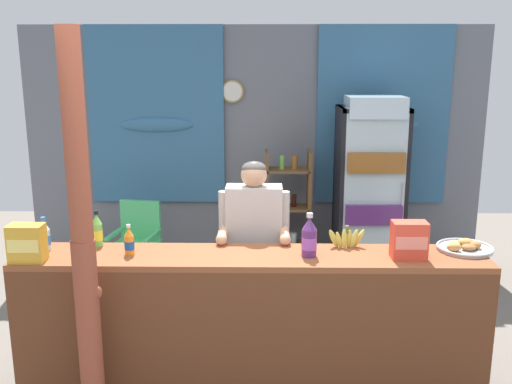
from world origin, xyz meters
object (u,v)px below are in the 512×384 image
(soda_bottle_lime_soda, at_px, (97,231))
(snack_box_crackers, at_px, (409,240))
(bottle_shelf_rack, at_px, (287,212))
(shopkeeper, at_px, (254,237))
(soda_bottle_orange_soda, at_px, (129,242))
(timber_post, at_px, (83,249))
(soda_bottle_grape_soda, at_px, (309,238))
(plastic_lawn_chair, at_px, (137,239))
(snack_box_choco_powder, at_px, (27,243))
(pastry_tray, at_px, (465,247))
(stall_counter, at_px, (251,317))
(banana_bunch, at_px, (347,239))
(drink_fridge, at_px, (370,183))
(soda_bottle_water, at_px, (44,236))

(soda_bottle_lime_soda, xyz_separation_m, snack_box_crackers, (2.09, -0.22, 0.02))
(bottle_shelf_rack, height_order, soda_bottle_lime_soda, bottle_shelf_rack)
(shopkeeper, relative_size, soda_bottle_orange_soda, 7.40)
(soda_bottle_lime_soda, bearing_deg, shopkeeper, 15.45)
(timber_post, relative_size, soda_bottle_lime_soda, 9.69)
(shopkeeper, distance_m, soda_bottle_grape_soda, 0.63)
(soda_bottle_grape_soda, xyz_separation_m, snack_box_crackers, (0.64, -0.03, -0.00))
(plastic_lawn_chair, distance_m, snack_box_choco_powder, 2.11)
(soda_bottle_grape_soda, bearing_deg, soda_bottle_orange_soda, 179.37)
(snack_box_choco_powder, xyz_separation_m, pastry_tray, (2.87, 0.26, -0.10))
(stall_counter, height_order, banana_bunch, banana_bunch)
(stall_counter, distance_m, banana_bunch, 0.84)
(plastic_lawn_chair, bearing_deg, shopkeeper, -49.12)
(stall_counter, bearing_deg, drink_fridge, 61.93)
(plastic_lawn_chair, bearing_deg, soda_bottle_water, -96.52)
(timber_post, bearing_deg, soda_bottle_lime_soda, 98.49)
(soda_bottle_orange_soda, bearing_deg, stall_counter, -6.58)
(timber_post, height_order, snack_box_crackers, timber_post)
(stall_counter, relative_size, bottle_shelf_rack, 2.33)
(soda_bottle_orange_soda, bearing_deg, drink_fridge, 46.51)
(timber_post, distance_m, plastic_lawn_chair, 2.37)
(drink_fridge, relative_size, pastry_tray, 5.06)
(soda_bottle_orange_soda, xyz_separation_m, banana_bunch, (1.46, 0.17, -0.03))
(banana_bunch, bearing_deg, soda_bottle_water, -177.51)
(plastic_lawn_chair, height_order, banana_bunch, banana_bunch)
(shopkeeper, bearing_deg, soda_bottle_lime_soda, -164.55)
(shopkeeper, height_order, pastry_tray, shopkeeper)
(timber_post, height_order, drink_fridge, timber_post)
(timber_post, height_order, soda_bottle_lime_soda, timber_post)
(soda_bottle_orange_soda, relative_size, banana_bunch, 0.77)
(plastic_lawn_chair, relative_size, soda_bottle_orange_soda, 4.15)
(snack_box_crackers, bearing_deg, soda_bottle_lime_soda, 174.06)
(soda_bottle_grape_soda, height_order, soda_bottle_water, soda_bottle_grape_soda)
(timber_post, xyz_separation_m, banana_bunch, (1.64, 0.56, -0.11))
(soda_bottle_orange_soda, height_order, pastry_tray, soda_bottle_orange_soda)
(bottle_shelf_rack, xyz_separation_m, snack_box_choco_powder, (-1.75, -2.34, 0.42))
(soda_bottle_grape_soda, xyz_separation_m, soda_bottle_water, (-1.78, 0.09, -0.03))
(shopkeeper, bearing_deg, plastic_lawn_chair, 130.88)
(soda_bottle_lime_soda, height_order, snack_box_choco_powder, soda_bottle_lime_soda)
(soda_bottle_lime_soda, bearing_deg, soda_bottle_orange_soda, -34.17)
(soda_bottle_lime_soda, bearing_deg, banana_bunch, -0.25)
(stall_counter, bearing_deg, snack_box_choco_powder, -178.24)
(shopkeeper, bearing_deg, timber_post, -138.81)
(soda_bottle_water, distance_m, snack_box_crackers, 2.43)
(stall_counter, bearing_deg, shopkeeper, 89.05)
(shopkeeper, xyz_separation_m, soda_bottle_grape_soda, (0.37, -0.49, 0.15))
(bottle_shelf_rack, bearing_deg, soda_bottle_orange_soda, -117.24)
(soda_bottle_water, xyz_separation_m, snack_box_choco_powder, (-0.03, -0.22, 0.02))
(timber_post, bearing_deg, soda_bottle_water, 131.27)
(soda_bottle_grape_soda, distance_m, soda_bottle_orange_soda, 1.19)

